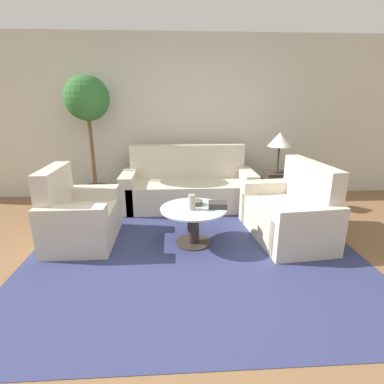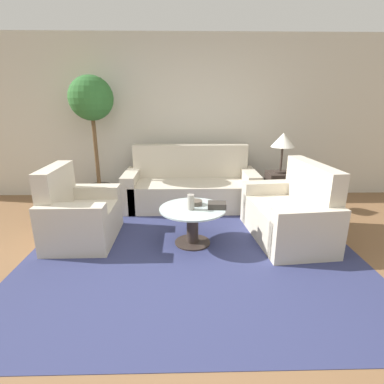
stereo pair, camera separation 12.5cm
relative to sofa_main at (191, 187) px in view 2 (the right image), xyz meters
name	(u,v)px [view 2 (the right image)]	position (x,y,z in m)	size (l,w,h in m)	color
ground_plane	(182,284)	(-0.12, -2.13, -0.29)	(14.00, 14.00, 0.00)	brown
wall_back	(183,119)	(-0.12, 0.61, 1.01)	(10.00, 0.06, 2.60)	beige
rug	(193,243)	(0.00, -1.32, -0.29)	(3.57, 3.47, 0.01)	navy
sofa_main	(191,187)	(0.00, 0.00, 0.00)	(2.00, 0.79, 0.93)	beige
armchair	(78,217)	(-1.35, -1.19, 0.00)	(0.73, 0.94, 0.89)	beige
loveseat	(292,215)	(1.19, -1.19, 0.00)	(0.87, 1.31, 0.91)	beige
coffee_table	(193,221)	(0.00, -1.32, -0.01)	(0.75, 0.75, 0.44)	#332823
side_table	(279,190)	(1.34, -0.16, -0.01)	(0.37, 0.37, 0.56)	#332823
table_lamp	(283,141)	(1.34, -0.16, 0.74)	(0.34, 0.34, 0.59)	#332823
potted_plant	(92,112)	(-1.46, 0.15, 1.14)	(0.65, 0.65, 1.95)	#3D3833
vase	(191,202)	(-0.02, -1.37, 0.23)	(0.08, 0.08, 0.17)	#9E998E
bowl	(195,203)	(0.03, -1.21, 0.17)	(0.16, 0.16, 0.05)	brown
book_stack	(217,205)	(0.27, -1.32, 0.18)	(0.22, 0.17, 0.06)	#38332D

